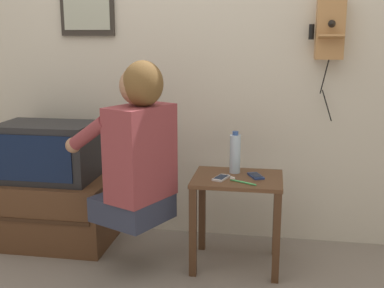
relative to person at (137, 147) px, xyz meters
The scene contains 10 objects.
wall_back 0.85m from the person, 76.86° to the left, with size 6.80×0.05×2.55m.
side_table 0.66m from the person, 19.17° to the left, with size 0.51×0.40×0.54m.
person is the anchor object (origin of this frame).
tv_stand 0.91m from the person, 153.93° to the left, with size 0.75×0.50×0.43m.
television 0.76m from the person, 155.60° to the left, with size 0.59×0.37×0.37m.
wall_phone_antique 1.35m from the person, 28.51° to the left, with size 0.20×0.19×0.78m.
cell_phone_held 0.51m from the person, 16.94° to the left, with size 0.10×0.14×0.01m.
cell_phone_spare 0.70m from the person, 17.93° to the left, with size 0.11×0.14×0.01m.
water_bottle 0.59m from the person, 28.39° to the left, with size 0.06×0.06×0.25m.
toothbrush 0.60m from the person, ahead, with size 0.15×0.09×0.02m.
Camera 1 is at (0.57, -2.06, 1.34)m, focal length 45.00 mm.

